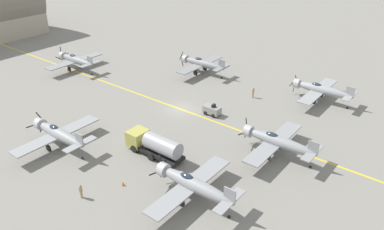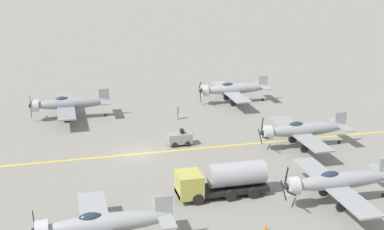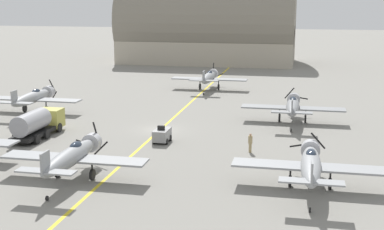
# 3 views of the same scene
# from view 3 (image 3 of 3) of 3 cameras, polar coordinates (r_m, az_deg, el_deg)

# --- Properties ---
(ground_plane) EXTENTS (400.00, 400.00, 0.00)m
(ground_plane) POSITION_cam_3_polar(r_m,az_deg,el_deg) (59.39, -3.42, -1.59)
(ground_plane) COLOR gray
(taxiway_stripe) EXTENTS (0.30, 160.00, 0.01)m
(taxiway_stripe) POSITION_cam_3_polar(r_m,az_deg,el_deg) (59.39, -3.42, -1.59)
(taxiway_stripe) COLOR yellow
(taxiway_stripe) RESTS_ON ground
(airplane_near_center) EXTENTS (12.00, 9.98, 3.76)m
(airplane_near_center) POSITION_cam_3_polar(r_m,az_deg,el_deg) (43.72, -12.66, -4.29)
(airplane_near_center) COLOR gray
(airplane_near_center) RESTS_ON ground
(airplane_mid_left) EXTENTS (12.00, 9.98, 3.65)m
(airplane_mid_left) POSITION_cam_3_polar(r_m,az_deg,el_deg) (70.39, -16.56, 1.80)
(airplane_mid_left) COLOR #929597
(airplane_mid_left) RESTS_ON ground
(airplane_mid_right) EXTENTS (12.00, 9.98, 3.65)m
(airplane_mid_right) POSITION_cam_3_polar(r_m,az_deg,el_deg) (63.27, 10.70, 0.95)
(airplane_mid_right) COLOR gray
(airplane_mid_right) RESTS_ON ground
(airplane_far_center) EXTENTS (12.00, 9.98, 3.80)m
(airplane_far_center) POSITION_cam_3_polar(r_m,az_deg,el_deg) (84.64, 1.82, 4.03)
(airplane_far_center) COLOR gray
(airplane_far_center) RESTS_ON ground
(airplane_near_right) EXTENTS (12.00, 9.98, 3.65)m
(airplane_near_right) POSITION_cam_3_polar(r_m,az_deg,el_deg) (41.56, 12.56, -5.17)
(airplane_near_right) COLOR #949799
(airplane_near_right) RESTS_ON ground
(fuel_tanker) EXTENTS (2.68, 8.00, 2.98)m
(fuel_tanker) POSITION_cam_3_polar(r_m,az_deg,el_deg) (58.21, -16.13, -0.83)
(fuel_tanker) COLOR black
(fuel_tanker) RESTS_ON ground
(tow_tractor) EXTENTS (1.57, 2.60, 1.79)m
(tow_tractor) POSITION_cam_3_polar(r_m,az_deg,el_deg) (54.15, -3.23, -2.11)
(tow_tractor) COLOR gray
(tow_tractor) RESTS_ON ground
(ground_crew_walking) EXTENTS (0.40, 0.40, 1.85)m
(ground_crew_walking) POSITION_cam_3_polar(r_m,az_deg,el_deg) (50.80, 6.24, -2.89)
(ground_crew_walking) COLOR tan
(ground_crew_walking) RESTS_ON ground
(hangar) EXTENTS (38.36, 19.48, 19.48)m
(hangar) POSITION_cam_3_polar(r_m,az_deg,el_deg) (121.50, 1.72, 9.26)
(hangar) COLOR #B2A893
(hangar) RESTS_ON ground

